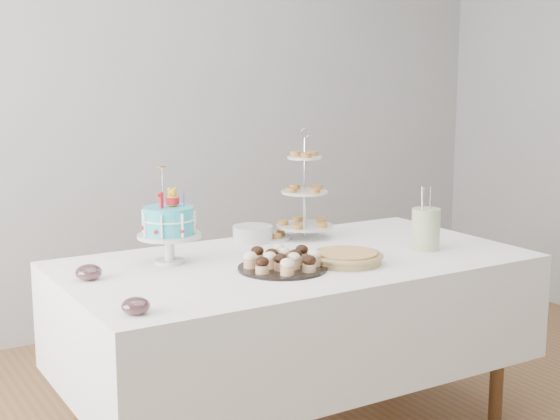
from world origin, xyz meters
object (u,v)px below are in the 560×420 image
table (296,311)px  pastry_plate (268,235)px  cupcake_tray (283,260)px  tiered_stand (305,193)px  jam_bowl_a (136,306)px  jam_bowl_b (89,273)px  birthday_cake (169,237)px  plate_stack (253,234)px  utensil_pitcher (426,227)px  pie (347,257)px

table → pastry_plate: (0.10, 0.40, 0.24)m
cupcake_tray → tiered_stand: bearing=48.9°
cupcake_tray → jam_bowl_a: bearing=-160.9°
tiered_stand → table: bearing=-127.9°
table → jam_bowl_b: bearing=172.0°
table → birthday_cake: bearing=157.4°
cupcake_tray → jam_bowl_b: cupcake_tray is taller
birthday_cake → tiered_stand: (0.73, 0.13, 0.11)m
tiered_stand → pastry_plate: size_ratio=2.28×
plate_stack → pastry_plate: (0.09, 0.01, -0.02)m
plate_stack → birthday_cake: bearing=-159.0°
table → pastry_plate: size_ratio=8.55×
pastry_plate → table: bearing=-103.7°
cupcake_tray → utensil_pitcher: size_ratio=1.28×
birthday_cake → tiered_stand: 0.75m
birthday_cake → jam_bowl_a: 0.68m
pastry_plate → utensil_pitcher: bearing=-48.8°
birthday_cake → jam_bowl_b: (-0.36, -0.08, -0.08)m
table → plate_stack: (0.01, 0.39, 0.26)m
tiered_stand → utensil_pitcher: bearing=-55.7°
utensil_pitcher → pastry_plate: bearing=122.7°
tiered_stand → pastry_plate: tiered_stand is taller
cupcake_tray → jam_bowl_b: 0.74m
pastry_plate → utensil_pitcher: size_ratio=0.81×
pastry_plate → cupcake_tray: bearing=-114.4°
plate_stack → jam_bowl_a: plate_stack is taller
table → birthday_cake: 0.62m
plate_stack → pastry_plate: size_ratio=0.81×
jam_bowl_b → utensil_pitcher: utensil_pitcher is taller
cupcake_tray → jam_bowl_a: 0.74m
cupcake_tray → pastry_plate: cupcake_tray is taller
table → utensil_pitcher: 0.68m
pastry_plate → jam_bowl_a: size_ratio=2.40×
pie → utensil_pitcher: 0.45m
birthday_cake → tiered_stand: size_ratio=0.77×
pie → birthday_cake: bearing=148.4°
table → tiered_stand: tiered_stand is taller
tiered_stand → jam_bowl_a: tiered_stand is taller
table → pie: 0.34m
pie → jam_bowl_b: jam_bowl_b is taller
cupcake_tray → utensil_pitcher: 0.72m
jam_bowl_a → utensil_pitcher: bearing=8.9°
utensil_pitcher → tiered_stand: bearing=115.8°
pie → jam_bowl_a: bearing=-168.9°
table → utensil_pitcher: utensil_pitcher is taller
cupcake_tray → utensil_pitcher: utensil_pitcher is taller
plate_stack → jam_bowl_b: (-0.85, -0.27, -0.01)m
jam_bowl_a → cupcake_tray: bearing=19.1°
plate_stack → jam_bowl_b: size_ratio=1.84×
tiered_stand → jam_bowl_a: 1.31m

